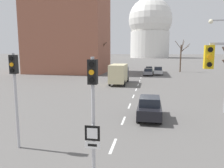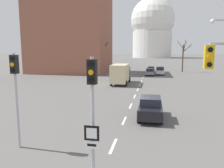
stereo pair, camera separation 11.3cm
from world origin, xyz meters
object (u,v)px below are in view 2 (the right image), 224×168
route_sign_post (92,143)px  sedan_near_left (151,70)px  traffic_signal_centre_tall (92,95)px  sedan_far_left (150,72)px  sedan_near_right (150,108)px  traffic_signal_near_left (15,83)px  sedan_mid_centre (160,71)px  delivery_truck (121,73)px

route_sign_post → sedan_near_left: (1.62, 45.75, -0.84)m
traffic_signal_centre_tall → sedan_far_left: (1.54, 38.89, -2.65)m
sedan_near_right → sedan_far_left: bearing=91.2°
route_sign_post → traffic_signal_near_left: bearing=154.2°
sedan_near_left → sedan_mid_centre: size_ratio=0.91×
sedan_near_right → sedan_mid_centre: 32.76m
route_sign_post → sedan_mid_centre: bearing=85.0°
traffic_signal_centre_tall → sedan_near_right: traffic_signal_centre_tall is taller
route_sign_post → sedan_near_right: size_ratio=0.58×
sedan_near_left → delivery_truck: size_ratio=0.57×
route_sign_post → delivery_truck: 26.32m
sedan_near_left → sedan_mid_centre: sedan_mid_centre is taller
traffic_signal_near_left → sedan_mid_centre: (8.38, 39.24, -2.66)m
traffic_signal_centre_tall → delivery_truck: bearing=96.1°
sedan_near_left → sedan_mid_centre: (2.02, -4.21, 0.10)m
traffic_signal_centre_tall → sedan_far_left: traffic_signal_centre_tall is taller
delivery_truck → traffic_signal_centre_tall: bearing=-83.9°
traffic_signal_near_left → sedan_near_right: bearing=43.5°
sedan_near_right → traffic_signal_near_left: bearing=-136.5°
sedan_near_left → sedan_mid_centre: bearing=-64.4°
traffic_signal_centre_tall → sedan_near_left: bearing=87.9°
sedan_near_right → sedan_mid_centre: (1.52, 32.72, 0.00)m
traffic_signal_centre_tall → sedan_near_left: 45.56m
traffic_signal_near_left → delivery_truck: 24.03m
sedan_mid_centre → delivery_truck: size_ratio=0.63×
traffic_signal_centre_tall → sedan_near_left: size_ratio=1.20×
traffic_signal_near_left → sedan_mid_centre: size_ratio=1.12×
traffic_signal_centre_tall → sedan_mid_centre: size_ratio=1.10×
traffic_signal_centre_tall → sedan_near_right: 9.15m
route_sign_post → sedan_near_left: size_ratio=0.58×
traffic_signal_near_left → route_sign_post: (4.75, -2.29, -1.92)m
sedan_far_left → route_sign_post: bearing=-92.2°
sedan_far_left → delivery_truck: 13.75m
sedan_near_right → sedan_mid_centre: size_ratio=0.90×
traffic_signal_centre_tall → sedan_far_left: bearing=87.7°
sedan_mid_centre → sedan_far_left: sedan_mid_centre is taller
traffic_signal_near_left → sedan_near_right: size_ratio=1.24×
sedan_near_left → sedan_near_right: bearing=-89.2°
route_sign_post → sedan_far_left: size_ratio=0.61×
traffic_signal_centre_tall → sedan_far_left: size_ratio=1.28×
route_sign_post → sedan_mid_centre: 41.70m
sedan_near_right → sedan_far_left: 30.39m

